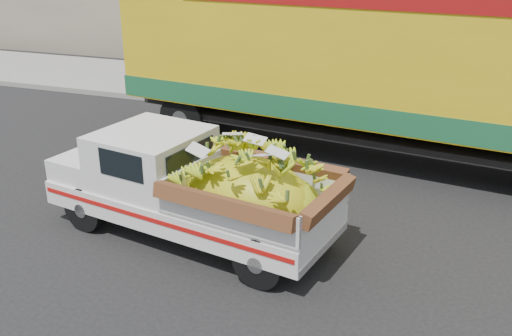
% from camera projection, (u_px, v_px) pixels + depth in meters
% --- Properties ---
extents(ground, '(100.00, 100.00, 0.00)m').
position_uv_depth(ground, '(183.00, 246.00, 8.60)').
color(ground, black).
rests_on(ground, ground).
extents(curb, '(60.00, 0.25, 0.15)m').
position_uv_depth(curb, '(310.00, 114.00, 14.85)').
color(curb, gray).
rests_on(curb, ground).
extents(sidewalk, '(60.00, 4.00, 0.14)m').
position_uv_depth(sidewalk, '(329.00, 95.00, 16.68)').
color(sidewalk, gray).
rests_on(sidewalk, ground).
extents(pickup_truck, '(4.73, 2.40, 1.58)m').
position_uv_depth(pickup_truck, '(209.00, 190.00, 8.46)').
color(pickup_truck, black).
rests_on(pickup_truck, ground).
extents(semi_trailer, '(12.05, 4.03, 3.80)m').
position_uv_depth(semi_trailer, '(401.00, 59.00, 11.16)').
color(semi_trailer, black).
rests_on(semi_trailer, ground).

